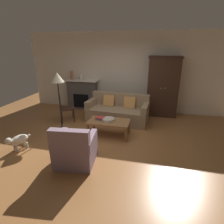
# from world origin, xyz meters

# --- Properties ---
(ground_plane) EXTENTS (9.60, 9.60, 0.00)m
(ground_plane) POSITION_xyz_m (0.00, 0.00, 0.00)
(ground_plane) COLOR #9E6638
(back_wall) EXTENTS (7.20, 0.10, 2.80)m
(back_wall) POSITION_xyz_m (0.00, 2.55, 1.40)
(back_wall) COLOR silver
(back_wall) RESTS_ON ground
(fireplace) EXTENTS (1.26, 0.48, 1.12)m
(fireplace) POSITION_xyz_m (-1.55, 2.30, 0.57)
(fireplace) COLOR #4C4947
(fireplace) RESTS_ON ground
(armoire) EXTENTS (1.06, 0.57, 2.00)m
(armoire) POSITION_xyz_m (1.40, 2.22, 1.01)
(armoire) COLOR #382319
(armoire) RESTS_ON ground
(couch) EXTENTS (1.98, 1.00, 0.86)m
(couch) POSITION_xyz_m (0.04, 1.34, 0.32)
(couch) COLOR #937A5B
(couch) RESTS_ON ground
(coffee_table) EXTENTS (1.10, 0.60, 0.42)m
(coffee_table) POSITION_xyz_m (0.01, 0.27, 0.37)
(coffee_table) COLOR olive
(coffee_table) RESTS_ON ground
(fruit_bowl) EXTENTS (0.33, 0.33, 0.07)m
(fruit_bowl) POSITION_xyz_m (-0.01, 0.28, 0.46)
(fruit_bowl) COLOR beige
(fruit_bowl) RESTS_ON coffee_table
(book_stack) EXTENTS (0.25, 0.18, 0.07)m
(book_stack) POSITION_xyz_m (-0.23, 0.32, 0.46)
(book_stack) COLOR #38569E
(book_stack) RESTS_ON coffee_table
(mantel_vase_terracotta) EXTENTS (0.12, 0.12, 0.31)m
(mantel_vase_terracotta) POSITION_xyz_m (-1.93, 2.28, 1.27)
(mantel_vase_terracotta) COLOR #A86042
(mantel_vase_terracotta) RESTS_ON fireplace
(mantel_vase_cream) EXTENTS (0.13, 0.13, 0.22)m
(mantel_vase_cream) POSITION_xyz_m (-1.55, 2.28, 1.23)
(mantel_vase_cream) COLOR beige
(mantel_vase_cream) RESTS_ON fireplace
(armchair_near_left) EXTENTS (0.85, 0.85, 0.88)m
(armchair_near_left) POSITION_xyz_m (-0.36, -1.12, 0.32)
(armchair_near_left) COLOR gray
(armchair_near_left) RESTS_ON ground
(side_chair_wooden) EXTENTS (0.60, 0.60, 0.90)m
(side_chair_wooden) POSITION_xyz_m (-1.62, 0.92, 0.51)
(side_chair_wooden) COLOR #382319
(side_chair_wooden) RESTS_ON ground
(floor_lamp) EXTENTS (0.36, 0.36, 1.65)m
(floor_lamp) POSITION_xyz_m (-1.42, 0.31, 1.43)
(floor_lamp) COLOR black
(floor_lamp) RESTS_ON ground
(dog) EXTENTS (0.36, 0.53, 0.39)m
(dog) POSITION_xyz_m (-1.86, -0.93, 0.25)
(dog) COLOR beige
(dog) RESTS_ON ground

